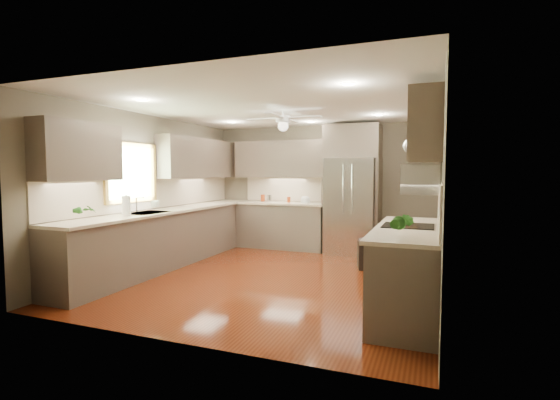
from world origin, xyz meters
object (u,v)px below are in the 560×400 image
Objects in this scene: potted_plant_left at (85,210)px; stool at (370,254)px; bowl at (305,202)px; canister_a at (263,198)px; refrigerator at (352,191)px; soap_bottle at (156,204)px; canister_b at (269,199)px; paper_towel at (126,206)px; canister_d at (289,200)px; potted_plant_right at (402,223)px; microwave at (420,179)px.

stool is at bearing 40.22° from potted_plant_left.
potted_plant_left reaches higher than bowl.
canister_a is at bearing 153.99° from stool.
canister_a is at bearing 178.95° from refrigerator.
potted_plant_left is at bearing -85.75° from soap_bottle.
paper_towel is at bearing -106.53° from canister_b.
bowl is at bearing -1.82° from canister_b.
potted_plant_left is 0.74m from paper_towel.
potted_plant_right reaches higher than canister_d.
stool is at bearing 116.72° from microwave.
soap_bottle reaches higher than canister_a.
paper_towel is (0.11, -0.81, 0.03)m from soap_bottle.
canister_d is 3.82m from microwave.
potted_plant_right is 1.34× the size of bowl.
canister_a is at bearing 178.55° from bowl.
canister_a is 0.30× the size of stool.
paper_towel is (-2.64, -3.08, -0.11)m from refrigerator.
canister_d is 2.30m from stool.
bowl is at bearing 61.06° from paper_towel.
canister_d is at bearing -0.05° from canister_a.
bowl is (-2.14, 3.80, -0.12)m from potted_plant_right.
microwave is at bearing -46.37° from canister_d.
soap_bottle is at bearing 159.04° from potted_plant_right.
refrigerator is 4.06m from paper_towel.
paper_towel reaches higher than stool.
canister_b is 0.54× the size of potted_plant_left.
stool is 3.82m from paper_towel.
potted_plant_right is at bearing 0.38° from potted_plant_left.
canister_d is 0.36m from bowl.
bowl is (0.79, -0.03, -0.04)m from canister_b.
canister_b is 3.96m from potted_plant_left.
paper_towel is (-3.97, -0.38, -0.40)m from microwave.
canister_d is at bearing 66.49° from paper_towel.
paper_towel is at bearing -104.06° from canister_a.
canister_d is 4.08m from potted_plant_left.
microwave reaches higher than soap_bottle.
paper_towel is (-1.36, -3.12, 0.08)m from canister_d.
microwave is (3.96, 1.11, 0.40)m from potted_plant_left.
microwave reaches higher than potted_plant_left.
refrigerator is at bearing -1.05° from canister_a.
soap_bottle is at bearing -111.10° from canister_a.
refrigerator reaches higher than canister_a.
microwave is (3.19, -2.74, 0.46)m from canister_a.
canister_d reaches higher than stool.
canister_d is at bearing 147.31° from stool.
microwave reaches higher than bowl.
bowl is 0.76× the size of paper_towel.
microwave is at bearing -40.69° from canister_a.
stool is (0.53, -1.14, -0.95)m from refrigerator.
soap_bottle is at bearing 97.75° from paper_towel.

